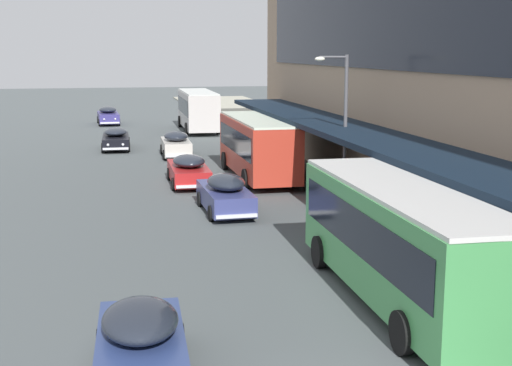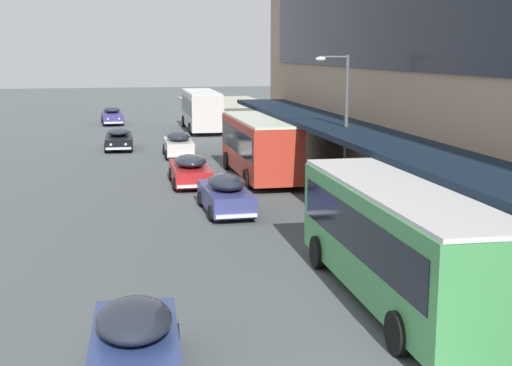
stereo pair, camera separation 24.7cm
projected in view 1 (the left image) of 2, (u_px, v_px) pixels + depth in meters
name	position (u px, v px, depth m)	size (l,w,h in m)	color
transit_bus_kerbside_front	(258.00, 144.00, 37.30)	(2.73, 9.17, 3.17)	#B63424
transit_bus_kerbside_rear	(400.00, 237.00, 18.79)	(2.79, 10.18, 3.16)	#459952
transit_bus_kerbside_far	(198.00, 108.00, 59.30)	(2.90, 9.49, 3.30)	beige
sedan_oncoming_front	(141.00, 345.00, 14.46)	(2.06, 4.68, 1.56)	navy
sedan_second_mid	(176.00, 144.00, 44.98)	(1.88, 4.44, 1.63)	beige
sedan_lead_near	(116.00, 139.00, 48.50)	(1.98, 5.06, 1.43)	black
sedan_far_back	(189.00, 170.00, 35.63)	(1.98, 4.97, 1.53)	#AC1E1F
sedan_trailing_near	(225.00, 194.00, 29.50)	(1.93, 4.78, 1.65)	navy
sedan_second_near	(108.00, 116.00, 64.73)	(2.04, 4.94, 1.59)	navy
pedestrian_at_kerb	(470.00, 243.00, 20.55)	(0.35, 0.60, 1.86)	black
street_lamp	(341.00, 116.00, 30.77)	(1.50, 0.28, 6.32)	#4C4C51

